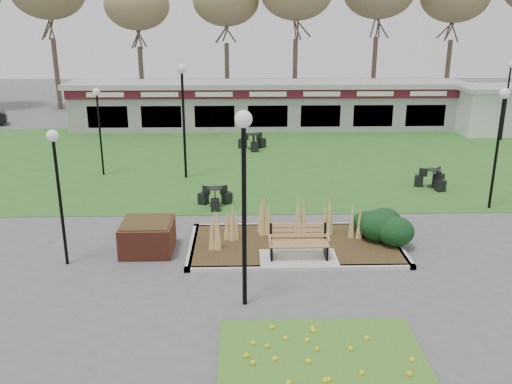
{
  "coord_description": "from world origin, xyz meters",
  "views": [
    {
      "loc": [
        -1.6,
        -13.93,
        6.62
      ],
      "look_at": [
        -1.16,
        2.0,
        1.5
      ],
      "focal_mm": 38.0,
      "sensor_mm": 36.0,
      "label": 1
    }
  ],
  "objects_px": {
    "lamp_post_far_right": "(509,83)",
    "lamp_post_near_right": "(244,167)",
    "bistro_set_b": "(253,144)",
    "food_pavilion": "(267,105)",
    "lamp_post_mid_right": "(501,122)",
    "brick_planter": "(148,236)",
    "lamp_post_near_left": "(56,168)",
    "bistro_set_c": "(433,181)",
    "lamp_post_mid_left": "(98,113)",
    "lamp_post_far_left": "(183,96)",
    "bistro_set_a": "(215,200)",
    "service_hut": "(493,109)",
    "park_bench": "(298,241)"
  },
  "relations": [
    {
      "from": "lamp_post_near_right",
      "to": "lamp_post_mid_left",
      "type": "xyz_separation_m",
      "value": [
        -6.18,
        11.57,
        -0.66
      ]
    },
    {
      "from": "lamp_post_far_right",
      "to": "bistro_set_b",
      "type": "xyz_separation_m",
      "value": [
        -14.21,
        -1.88,
        -2.92
      ]
    },
    {
      "from": "lamp_post_near_right",
      "to": "park_bench",
      "type": "bearing_deg",
      "value": 57.86
    },
    {
      "from": "food_pavilion",
      "to": "lamp_post_mid_left",
      "type": "distance_m",
      "value": 13.19
    },
    {
      "from": "lamp_post_far_right",
      "to": "bistro_set_b",
      "type": "bearing_deg",
      "value": -172.47
    },
    {
      "from": "food_pavilion",
      "to": "lamp_post_near_left",
      "type": "bearing_deg",
      "value": -108.32
    },
    {
      "from": "service_hut",
      "to": "lamp_post_near_right",
      "type": "bearing_deg",
      "value": -126.66
    },
    {
      "from": "bistro_set_c",
      "to": "brick_planter",
      "type": "bearing_deg",
      "value": -150.16
    },
    {
      "from": "lamp_post_near_right",
      "to": "bistro_set_b",
      "type": "height_order",
      "value": "lamp_post_near_right"
    },
    {
      "from": "brick_planter",
      "to": "food_pavilion",
      "type": "height_order",
      "value": "food_pavilion"
    },
    {
      "from": "park_bench",
      "to": "lamp_post_far_right",
      "type": "bearing_deg",
      "value": 50.0
    },
    {
      "from": "food_pavilion",
      "to": "service_hut",
      "type": "xyz_separation_m",
      "value": [
        13.5,
        -1.96,
        -0.03
      ]
    },
    {
      "from": "bistro_set_b",
      "to": "brick_planter",
      "type": "bearing_deg",
      "value": -104.55
    },
    {
      "from": "lamp_post_far_left",
      "to": "bistro_set_b",
      "type": "height_order",
      "value": "lamp_post_far_left"
    },
    {
      "from": "service_hut",
      "to": "bistro_set_a",
      "type": "height_order",
      "value": "service_hut"
    },
    {
      "from": "lamp_post_mid_right",
      "to": "lamp_post_far_left",
      "type": "relative_size",
      "value": 0.9
    },
    {
      "from": "lamp_post_near_right",
      "to": "lamp_post_far_left",
      "type": "height_order",
      "value": "lamp_post_far_left"
    },
    {
      "from": "lamp_post_mid_left",
      "to": "lamp_post_far_right",
      "type": "bearing_deg",
      "value": 17.61
    },
    {
      "from": "lamp_post_mid_right",
      "to": "lamp_post_far_left",
      "type": "height_order",
      "value": "lamp_post_far_left"
    },
    {
      "from": "lamp_post_far_left",
      "to": "bistro_set_c",
      "type": "bearing_deg",
      "value": -9.45
    },
    {
      "from": "lamp_post_far_left",
      "to": "bistro_set_a",
      "type": "relative_size",
      "value": 3.71
    },
    {
      "from": "brick_planter",
      "to": "bistro_set_b",
      "type": "distance_m",
      "value": 13.55
    },
    {
      "from": "brick_planter",
      "to": "lamp_post_mid_left",
      "type": "bearing_deg",
      "value": 111.71
    },
    {
      "from": "bistro_set_a",
      "to": "brick_planter",
      "type": "bearing_deg",
      "value": -114.4
    },
    {
      "from": "lamp_post_near_right",
      "to": "lamp_post_mid_right",
      "type": "height_order",
      "value": "lamp_post_near_right"
    },
    {
      "from": "lamp_post_near_right",
      "to": "lamp_post_mid_right",
      "type": "xyz_separation_m",
      "value": [
        8.99,
        6.73,
        -0.27
      ]
    },
    {
      "from": "bistro_set_b",
      "to": "service_hut",
      "type": "bearing_deg",
      "value": 14.99
    },
    {
      "from": "food_pavilion",
      "to": "lamp_post_far_right",
      "type": "distance_m",
      "value": 13.9
    },
    {
      "from": "bistro_set_b",
      "to": "food_pavilion",
      "type": "bearing_deg",
      "value": 80.34
    },
    {
      "from": "park_bench",
      "to": "food_pavilion",
      "type": "distance_m",
      "value": 19.73
    },
    {
      "from": "service_hut",
      "to": "bistro_set_b",
      "type": "height_order",
      "value": "service_hut"
    },
    {
      "from": "lamp_post_near_left",
      "to": "bistro_set_c",
      "type": "height_order",
      "value": "lamp_post_near_left"
    },
    {
      "from": "service_hut",
      "to": "lamp_post_mid_right",
      "type": "height_order",
      "value": "lamp_post_mid_right"
    },
    {
      "from": "lamp_post_mid_right",
      "to": "bistro_set_c",
      "type": "xyz_separation_m",
      "value": [
        -1.22,
        2.58,
        -2.9
      ]
    },
    {
      "from": "lamp_post_mid_left",
      "to": "park_bench",
      "type": "bearing_deg",
      "value": -49.68
    },
    {
      "from": "service_hut",
      "to": "bistro_set_b",
      "type": "distance_m",
      "value": 15.05
    },
    {
      "from": "lamp_post_mid_right",
      "to": "brick_planter",
      "type": "bearing_deg",
      "value": -163.49
    },
    {
      "from": "lamp_post_mid_right",
      "to": "bistro_set_c",
      "type": "relative_size",
      "value": 3.18
    },
    {
      "from": "lamp_post_mid_left",
      "to": "lamp_post_far_left",
      "type": "height_order",
      "value": "lamp_post_far_left"
    },
    {
      "from": "park_bench",
      "to": "bistro_set_b",
      "type": "bearing_deg",
      "value": 94.1
    },
    {
      "from": "food_pavilion",
      "to": "bistro_set_b",
      "type": "height_order",
      "value": "food_pavilion"
    },
    {
      "from": "lamp_post_near_right",
      "to": "lamp_post_near_left",
      "type": "bearing_deg",
      "value": 154.46
    },
    {
      "from": "brick_planter",
      "to": "lamp_post_mid_left",
      "type": "height_order",
      "value": "lamp_post_mid_left"
    },
    {
      "from": "food_pavilion",
      "to": "lamp_post_mid_right",
      "type": "bearing_deg",
      "value": -64.29
    },
    {
      "from": "bistro_set_a",
      "to": "bistro_set_c",
      "type": "xyz_separation_m",
      "value": [
        8.81,
        2.09,
        0.02
      ]
    },
    {
      "from": "service_hut",
      "to": "lamp_post_far_right",
      "type": "height_order",
      "value": "lamp_post_far_right"
    },
    {
      "from": "lamp_post_mid_left",
      "to": "lamp_post_far_left",
      "type": "distance_m",
      "value": 3.82
    },
    {
      "from": "food_pavilion",
      "to": "bistro_set_c",
      "type": "distance_m",
      "value": 14.35
    },
    {
      "from": "lamp_post_far_right",
      "to": "lamp_post_near_right",
      "type": "bearing_deg",
      "value": -129.02
    },
    {
      "from": "food_pavilion",
      "to": "lamp_post_near_left",
      "type": "height_order",
      "value": "lamp_post_near_left"
    }
  ]
}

